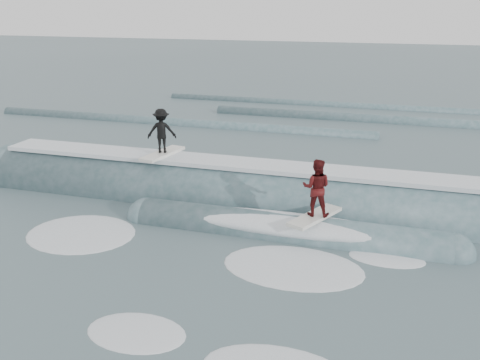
% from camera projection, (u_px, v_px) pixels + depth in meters
% --- Properties ---
extents(ground, '(160.00, 160.00, 0.00)m').
position_uv_depth(ground, '(212.00, 247.00, 14.69)').
color(ground, '#3B5056').
rests_on(ground, ground).
extents(breaking_wave, '(20.84, 4.09, 2.63)m').
position_uv_depth(breaking_wave, '(253.00, 205.00, 17.65)').
color(breaking_wave, '#35555A').
rests_on(breaking_wave, ground).
extents(surfer_black, '(1.11, 2.07, 1.61)m').
position_uv_depth(surfer_black, '(162.00, 133.00, 18.18)').
color(surfer_black, silver).
rests_on(surfer_black, ground).
extents(surfer_red, '(1.32, 2.05, 1.73)m').
position_uv_depth(surfer_red, '(316.00, 191.00, 14.82)').
color(surfer_red, silver).
rests_on(surfer_red, ground).
extents(whitewater, '(11.17, 6.74, 0.10)m').
position_uv_depth(whitewater, '(206.00, 275.00, 13.20)').
color(whitewater, white).
rests_on(whitewater, ground).
extents(far_swells, '(34.21, 8.65, 0.80)m').
position_uv_depth(far_swells, '(312.00, 119.00, 30.77)').
color(far_swells, '#35555A').
rests_on(far_swells, ground).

